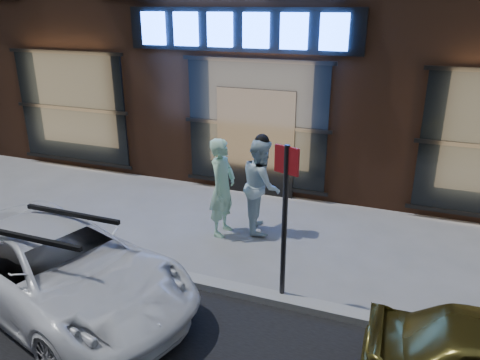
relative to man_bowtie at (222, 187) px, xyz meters
The scene contains 6 objects.
ground 2.02m from the man_bowtie, 93.14° to the right, with size 90.00×90.00×0.00m, color slate.
curb 1.99m from the man_bowtie, 93.14° to the right, with size 60.00×0.25×0.12m, color gray.
man_bowtie is the anchor object (origin of this frame).
man_cap 0.75m from the man_bowtie, 34.49° to the left, with size 0.88×0.69×1.82m, color white.
white_suv 3.20m from the man_bowtie, 113.82° to the right, with size 2.02×4.37×1.21m, color white.
sign_post 2.42m from the man_bowtie, 45.51° to the right, with size 0.37×0.16×2.38m.
Camera 1 is at (3.27, -5.60, 4.11)m, focal length 35.00 mm.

